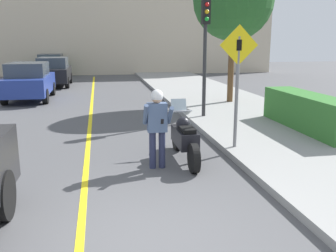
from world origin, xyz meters
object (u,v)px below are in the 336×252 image
Objects in this scene: motorcycle at (185,138)px; crossing_sign at (238,75)px; parked_car_blue at (29,81)px; parked_car_green at (52,65)px; parked_car_black at (54,71)px; person_biker at (157,121)px; street_tree at (233,0)px; traffic_light at (205,37)px.

crossing_sign is at bearing 14.23° from motorcycle.
parked_car_green is (-0.31, 11.37, 0.00)m from parked_car_blue.
parked_car_blue is at bearing 116.53° from motorcycle.
parked_car_black is (-5.73, 14.84, -1.00)m from crossing_sign.
person_biker is 2.29m from crossing_sign.
parked_car_green is (-8.74, 14.33, -3.34)m from street_tree.
person_biker is 0.40× the size of parked_car_blue.
parked_car_green is (-6.83, 17.12, -1.90)m from traffic_light.
traffic_light reaches higher than person_biker.
traffic_light is at bearing 68.57° from motorcycle.
parked_car_blue is (-4.23, 10.26, -0.15)m from person_biker.
traffic_light is at bearing 63.12° from person_biker.
person_biker is 0.40× the size of parked_car_black.
person_biker is 0.59× the size of crossing_sign.
parked_car_black is at bearing 103.48° from person_biker.
parked_car_green is at bearing 97.59° from parked_car_black.
person_biker is at bearing -148.41° from motorcycle.
motorcycle is at bearing -117.11° from street_tree.
traffic_light reaches higher than parked_car_blue.
crossing_sign is 0.67× the size of parked_car_black.
street_tree is 11.95m from parked_car_black.
street_tree is (4.20, 7.29, 3.18)m from person_biker.
motorcycle is 15.80m from parked_car_black.
parked_car_blue is (-4.91, 9.84, 0.35)m from motorcycle.
crossing_sign reaches higher than person_biker.
parked_car_green is at bearing 107.38° from crossing_sign.
traffic_light is 8.90m from parked_car_blue.
crossing_sign is 15.94m from parked_car_black.
street_tree is at bearing 62.89° from motorcycle.
traffic_light is 12.75m from parked_car_black.
traffic_light reaches higher than parked_car_green.
crossing_sign is 7.29m from street_tree.
person_biker is at bearing -159.35° from crossing_sign.
street_tree reaches higher than parked_car_blue.
traffic_light reaches higher than parked_car_black.
person_biker is at bearing -76.52° from parked_car_black.
traffic_light is at bearing -61.47° from parked_car_black.
street_tree is 1.35× the size of parked_car_green.
traffic_light is 0.89× the size of parked_car_green.
motorcycle is 1.91m from crossing_sign.
person_biker is at bearing -119.93° from street_tree.
traffic_light is 18.52m from parked_car_green.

